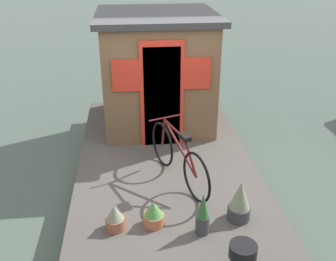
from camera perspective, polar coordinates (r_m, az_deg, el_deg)
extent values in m
plane|color=#47564C|center=(6.30, -0.19, -8.36)|extent=(60.00, 60.00, 0.00)
cube|color=#4C4742|center=(6.10, -0.20, -5.38)|extent=(5.64, 2.76, 0.06)
cube|color=#381E19|center=(6.20, -0.20, -7.01)|extent=(5.53, 2.71, 0.35)
cube|color=brown|center=(7.26, -1.62, 8.58)|extent=(1.95, 1.92, 1.96)
cube|color=#28282B|center=(7.02, -1.73, 16.63)|extent=(2.15, 2.12, 0.10)
cube|color=#144733|center=(6.36, -0.88, 4.82)|extent=(0.04, 0.60, 1.70)
cube|color=red|center=(6.34, -0.88, 5.23)|extent=(0.03, 0.72, 1.80)
cube|color=red|center=(6.30, 4.36, 8.41)|extent=(0.03, 0.44, 0.52)
cube|color=red|center=(6.21, -6.26, 8.05)|extent=(0.03, 0.44, 0.52)
torus|color=black|center=(5.94, -0.85, -2.05)|extent=(0.67, 0.28, 0.70)
torus|color=black|center=(5.15, 4.21, -6.91)|extent=(0.67, 0.28, 0.70)
cylinder|color=#4C1414|center=(5.39, 1.72, -2.45)|extent=(0.93, 0.37, 0.48)
cylinder|color=#4C1414|center=(5.43, 0.92, 0.23)|extent=(0.60, 0.25, 0.07)
cylinder|color=#4C1414|center=(5.16, 3.35, -4.08)|extent=(0.35, 0.16, 0.44)
cylinder|color=#4C1414|center=(5.81, -0.69, -0.27)|extent=(0.12, 0.07, 0.45)
cube|color=black|center=(5.18, 2.51, -0.98)|extent=(0.22, 0.16, 0.06)
cylinder|color=#4C1414|center=(5.67, -0.52, 1.87)|extent=(0.20, 0.48, 0.02)
cylinder|color=#B2603D|center=(4.87, -2.11, -12.99)|extent=(0.26, 0.26, 0.14)
cone|color=#4C8942|center=(4.77, -2.14, -11.44)|extent=(0.23, 0.23, 0.19)
cylinder|color=#38383D|center=(4.74, 5.08, -13.64)|extent=(0.17, 0.17, 0.24)
cone|color=#2D602D|center=(4.57, 5.21, -10.96)|extent=(0.15, 0.15, 0.32)
cylinder|color=#38383D|center=(5.03, 10.38, -11.86)|extent=(0.29, 0.29, 0.17)
cone|color=gray|center=(4.87, 10.63, -9.32)|extent=(0.26, 0.26, 0.37)
cylinder|color=#935138|center=(4.85, -7.77, -13.43)|extent=(0.24, 0.24, 0.15)
cone|color=gray|center=(4.75, -7.89, -11.90)|extent=(0.21, 0.21, 0.18)
cylinder|color=black|center=(4.22, 11.01, -17.04)|extent=(0.29, 0.29, 0.15)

